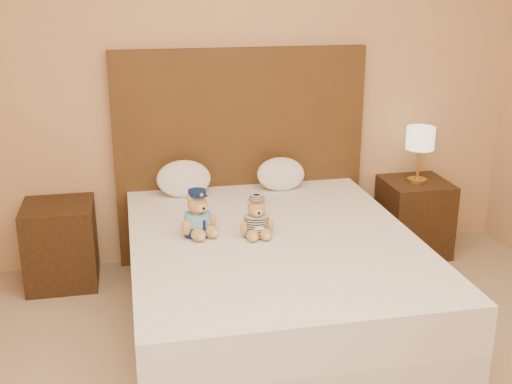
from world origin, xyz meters
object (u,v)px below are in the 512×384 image
bed (273,280)px  nightstand_right (414,217)px  lamp (420,141)px  teddy_prisoner (257,217)px  pillow_left (184,177)px  teddy_police (198,213)px  pillow_right (281,172)px  nightstand_left (61,244)px

bed → nightstand_right: (1.25, 0.80, -0.00)m
bed → lamp: bearing=32.6°
teddy_prisoner → pillow_left: 0.87m
nightstand_right → pillow_left: size_ratio=1.52×
bed → teddy_prisoner: (-0.09, 0.02, 0.39)m
teddy_police → pillow_left: bearing=66.7°
lamp → pillow_right: lamp is taller
bed → pillow_left: (-0.42, 0.83, 0.40)m
bed → pillow_left: bearing=117.0°
nightstand_right → teddy_prisoner: 1.60m
nightstand_left → pillow_right: size_ratio=1.64×
nightstand_right → teddy_prisoner: bearing=-149.9°
lamp → teddy_police: (-1.67, -0.69, -0.16)m
nightstand_left → pillow_right: pillow_right is taller
teddy_police → pillow_left: size_ratio=0.74×
nightstand_right → pillow_right: (-1.00, 0.03, 0.39)m
bed → nightstand_left: (-1.25, 0.80, -0.00)m
lamp → pillow_left: size_ratio=1.10×
nightstand_right → lamp: size_ratio=1.38×
bed → nightstand_right: same height
nightstand_left → teddy_police: teddy_police is taller
teddy_prisoner → pillow_left: bearing=110.4°
nightstand_left → pillow_left: 0.92m
nightstand_right → lamp: (-0.00, 0.00, 0.57)m
nightstand_left → nightstand_right: (2.50, 0.00, 0.00)m
pillow_left → nightstand_right: bearing=-1.0°
teddy_police → nightstand_right: bearing=-1.3°
nightstand_left → pillow_left: (0.83, 0.03, 0.40)m
nightstand_right → teddy_prisoner: size_ratio=2.39×
pillow_right → lamp: bearing=-1.7°
teddy_prisoner → pillow_left: size_ratio=0.64×
nightstand_right → nightstand_left: bearing=180.0°
bed → nightstand_right: 1.48m
pillow_left → pillow_right: (0.67, 0.00, -0.01)m
teddy_police → pillow_left: teddy_police is taller
lamp → teddy_police: size_ratio=1.49×
nightstand_left → teddy_police: size_ratio=2.05×
bed → teddy_police: (-0.42, 0.11, 0.41)m
teddy_prisoner → pillow_right: (0.34, 0.81, 0.00)m
lamp → teddy_police: 1.81m
nightstand_left → nightstand_right: 2.50m
bed → lamp: 1.59m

